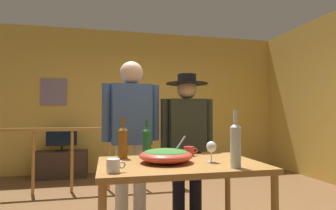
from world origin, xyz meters
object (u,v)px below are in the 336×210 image
at_px(framed_picture, 54,92).
at_px(mug_red, 189,151).
at_px(wine_bottle_amber, 123,141).
at_px(person_standing_right, 187,135).
at_px(flat_screen_tv, 62,138).
at_px(wine_glass, 211,148).
at_px(stair_railing, 105,149).
at_px(mug_white, 114,166).
at_px(wine_bottle_clear, 236,144).
at_px(person_standing_left, 131,129).
at_px(salad_bowl, 166,155).
at_px(serving_table, 179,173).
at_px(wine_bottle_green, 147,142).
at_px(tv_console, 62,164).

relative_size(framed_picture, mug_red, 4.10).
relative_size(wine_bottle_amber, person_standing_right, 0.21).
relative_size(flat_screen_tv, wine_glass, 3.33).
relative_size(framed_picture, wine_glass, 3.25).
height_order(stair_railing, mug_white, stair_railing).
bearing_deg(stair_railing, wine_bottle_clear, -71.39).
bearing_deg(mug_white, person_standing_right, 53.26).
relative_size(wine_bottle_amber, person_standing_left, 0.20).
relative_size(salad_bowl, person_standing_right, 0.25).
bearing_deg(serving_table, person_standing_right, 69.45).
bearing_deg(wine_bottle_green, mug_red, -2.87).
distance_m(tv_console, person_standing_right, 3.09).
xyz_separation_m(wine_bottle_green, wine_bottle_clear, (0.52, -0.58, 0.03)).
height_order(wine_bottle_green, mug_white, wine_bottle_green).
height_order(flat_screen_tv, serving_table, flat_screen_tv).
height_order(wine_glass, person_standing_right, person_standing_right).
bearing_deg(person_standing_left, flat_screen_tv, -72.24).
bearing_deg(stair_railing, mug_white, -88.55).
distance_m(mug_white, person_standing_left, 1.08).
relative_size(wine_bottle_amber, wine_bottle_green, 1.08).
height_order(stair_railing, salad_bowl, stair_railing).
bearing_deg(stair_railing, wine_bottle_amber, -85.73).
bearing_deg(flat_screen_tv, salad_bowl, -69.57).
distance_m(salad_bowl, person_standing_right, 0.88).
relative_size(framed_picture, person_standing_left, 0.30).
xyz_separation_m(framed_picture, salad_bowl, (1.43, -3.61, -0.73)).
bearing_deg(serving_table, person_standing_left, 110.55).
distance_m(serving_table, mug_white, 0.58).
distance_m(serving_table, wine_bottle_amber, 0.53).
bearing_deg(mug_red, wine_bottle_clear, -74.83).
relative_size(framed_picture, person_standing_right, 0.33).
relative_size(framed_picture, mug_white, 4.36).
bearing_deg(person_standing_left, salad_bowl, 99.10).
distance_m(flat_screen_tv, wine_glass, 3.70).
distance_m(stair_railing, wine_bottle_green, 2.05).
height_order(flat_screen_tv, wine_bottle_amber, wine_bottle_amber).
bearing_deg(person_standing_right, wine_bottle_clear, 95.69).
height_order(wine_bottle_green, mug_red, wine_bottle_green).
relative_size(mug_white, mug_red, 0.94).
bearing_deg(person_standing_left, mug_red, 127.07).
height_order(mug_red, person_standing_left, person_standing_left).
height_order(stair_railing, mug_red, stair_railing).
height_order(wine_bottle_amber, wine_bottle_clear, wine_bottle_clear).
distance_m(flat_screen_tv, mug_red, 3.36).
bearing_deg(wine_bottle_clear, framed_picture, 115.26).
bearing_deg(wine_glass, person_standing_right, 85.61).
xyz_separation_m(tv_console, mug_red, (1.49, -3.05, 0.59)).
distance_m(serving_table, mug_red, 0.34).
bearing_deg(wine_bottle_amber, framed_picture, 108.52).
distance_m(tv_console, wine_bottle_clear, 4.03).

